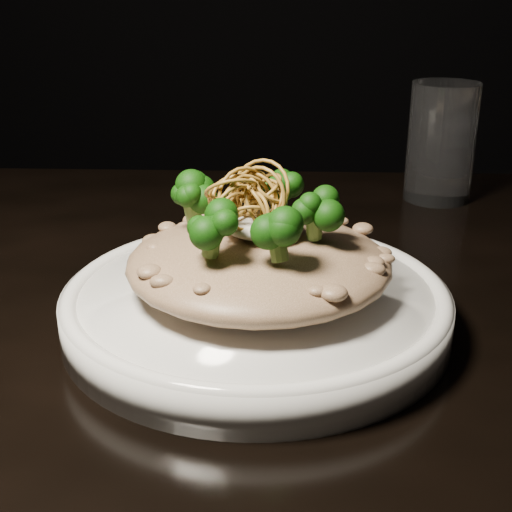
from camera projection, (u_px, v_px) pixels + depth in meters
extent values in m
cube|color=black|center=(385.00, 338.00, 0.55)|extent=(1.10, 0.80, 0.04)
cylinder|color=white|center=(256.00, 308.00, 0.52)|extent=(0.28, 0.28, 0.03)
ellipsoid|color=brown|center=(259.00, 262.00, 0.50)|extent=(0.19, 0.19, 0.04)
ellipsoid|color=white|center=(263.00, 223.00, 0.50)|extent=(0.06, 0.06, 0.02)
cylinder|color=silver|center=(441.00, 142.00, 0.78)|extent=(0.08, 0.08, 0.13)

